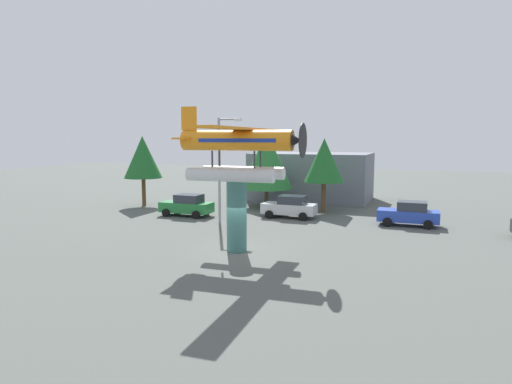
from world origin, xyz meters
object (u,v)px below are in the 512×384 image
(streetlight_primary, at_px, (222,163))
(tree_west, at_px, (143,157))
(floatplane_monument, at_px, (239,149))
(car_near_green, at_px, (187,205))
(car_mid_silver, at_px, (290,207))
(car_far_blue, at_px, (409,214))
(tree_center_back, at_px, (324,161))
(storefront_building, at_px, (312,176))
(display_pedestal, at_px, (237,216))
(tree_east, at_px, (267,160))

(streetlight_primary, xyz_separation_m, tree_west, (-10.46, 5.34, 0.02))
(floatplane_monument, distance_m, car_near_green, 13.09)
(car_mid_silver, bearing_deg, car_near_green, 15.19)
(car_far_blue, distance_m, tree_center_back, 8.65)
(car_near_green, bearing_deg, streetlight_primary, 154.70)
(floatplane_monument, relative_size, car_far_blue, 2.48)
(storefront_building, distance_m, tree_west, 16.74)
(floatplane_monument, height_order, tree_west, floatplane_monument)
(car_mid_silver, distance_m, tree_west, 14.92)
(display_pedestal, height_order, tree_center_back, tree_center_back)
(car_far_blue, distance_m, streetlight_primary, 13.88)
(display_pedestal, xyz_separation_m, tree_east, (-3.67, 15.40, 2.32))
(car_near_green, bearing_deg, display_pedestal, 132.39)
(floatplane_monument, relative_size, storefront_building, 0.91)
(car_far_blue, height_order, tree_west, tree_west)
(car_far_blue, bearing_deg, car_mid_silver, -0.80)
(car_near_green, xyz_separation_m, car_mid_silver, (7.94, 2.16, 0.00))
(floatplane_monument, height_order, streetlight_primary, floatplane_monument)
(floatplane_monument, bearing_deg, car_near_green, 130.76)
(car_near_green, bearing_deg, car_far_blue, -173.11)
(car_near_green, distance_m, car_far_blue, 16.94)
(tree_east, relative_size, tree_center_back, 1.11)
(tree_east, bearing_deg, floatplane_monument, -76.12)
(car_far_blue, distance_m, tree_west, 23.61)
(floatplane_monument, distance_m, storefront_building, 22.27)
(display_pedestal, height_order, car_mid_silver, display_pedestal)
(display_pedestal, relative_size, tree_east, 0.57)
(streetlight_primary, xyz_separation_m, tree_center_back, (5.84, 7.65, -0.10))
(streetlight_primary, bearing_deg, car_mid_silver, 45.62)
(display_pedestal, height_order, car_far_blue, display_pedestal)
(car_mid_silver, distance_m, car_far_blue, 8.87)
(car_far_blue, height_order, storefront_building, storefront_building)
(tree_east, bearing_deg, tree_center_back, -7.34)
(display_pedestal, height_order, tree_west, tree_west)
(car_near_green, distance_m, tree_east, 8.57)
(car_mid_silver, bearing_deg, display_pedestal, 91.15)
(car_mid_silver, xyz_separation_m, tree_west, (-14.42, 1.30, 3.60))
(car_near_green, distance_m, tree_center_back, 11.91)
(tree_west, height_order, tree_center_back, tree_west)
(floatplane_monument, bearing_deg, display_pedestal, 180.00)
(storefront_building, height_order, tree_east, tree_east)
(streetlight_primary, bearing_deg, tree_east, 86.52)
(car_far_blue, distance_m, storefront_building, 14.78)
(car_near_green, relative_size, car_far_blue, 1.00)
(car_near_green, xyz_separation_m, storefront_building, (7.07, 13.05, 1.48))
(car_mid_silver, bearing_deg, tree_east, -51.22)
(car_mid_silver, bearing_deg, car_far_blue, 179.20)
(display_pedestal, height_order, storefront_building, storefront_building)
(display_pedestal, bearing_deg, car_near_green, 132.39)
(tree_center_back, bearing_deg, tree_east, 172.66)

